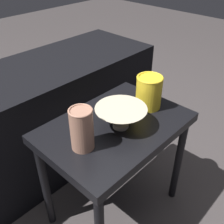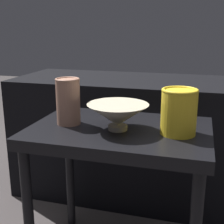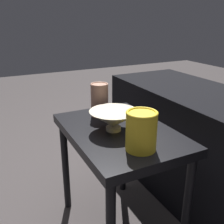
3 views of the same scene
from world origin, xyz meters
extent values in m
plane|color=#383333|center=(0.00, 0.00, 0.00)|extent=(8.00, 8.00, 0.00)
cube|color=black|center=(0.00, 0.00, 0.53)|extent=(0.62, 0.43, 0.04)
cylinder|color=black|center=(0.28, -0.18, 0.26)|extent=(0.04, 0.04, 0.51)
cylinder|color=black|center=(-0.28, 0.18, 0.26)|extent=(0.04, 0.04, 0.51)
cylinder|color=black|center=(0.28, 0.18, 0.26)|extent=(0.04, 0.04, 0.51)
cube|color=black|center=(0.00, 0.56, 0.31)|extent=(1.37, 0.50, 0.63)
cylinder|color=#B2A88E|center=(0.00, -0.03, 0.56)|extent=(0.07, 0.07, 0.02)
cone|color=#B2A88E|center=(0.00, -0.03, 0.61)|extent=(0.21, 0.21, 0.07)
cylinder|color=#996B56|center=(-0.19, -0.01, 0.63)|extent=(0.08, 0.08, 0.16)
torus|color=#996B56|center=(-0.19, -0.01, 0.71)|extent=(0.09, 0.09, 0.01)
cylinder|color=gold|center=(0.20, -0.02, 0.62)|extent=(0.11, 0.11, 0.14)
torus|color=gold|center=(0.20, -0.02, 0.70)|extent=(0.12, 0.12, 0.01)
camera|label=1|loc=(-0.64, -0.59, 1.20)|focal=42.00mm
camera|label=2|loc=(0.26, -1.00, 0.89)|focal=50.00mm
camera|label=3|loc=(0.93, -0.50, 1.02)|focal=42.00mm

